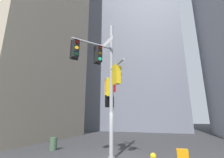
{
  "coord_description": "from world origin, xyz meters",
  "views": [
    {
      "loc": [
        3.0,
        -8.52,
        2.2
      ],
      "look_at": [
        -0.13,
        0.5,
        4.62
      ],
      "focal_mm": 24.7,
      "sensor_mm": 36.0,
      "label": 1
    }
  ],
  "objects": [
    {
      "name": "building_mid_block",
      "position": [
        -2.45,
        25.85,
        16.82
      ],
      "size": [
        17.9,
        17.9,
        33.63
      ],
      "primitive_type": "cube",
      "color": "slate",
      "rests_on": "ground"
    },
    {
      "name": "signal_pole_assembly",
      "position": [
        -0.24,
        -0.45,
        4.62
      ],
      "size": [
        2.99,
        2.46,
        8.1
      ],
      "color": "#9EA0A3",
      "rests_on": "ground"
    },
    {
      "name": "trash_bin",
      "position": [
        -4.76,
        1.16,
        0.43
      ],
      "size": [
        0.49,
        0.49,
        0.85
      ],
      "primitive_type": "cylinder",
      "color": "#3F593F",
      "rests_on": "ground"
    }
  ]
}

